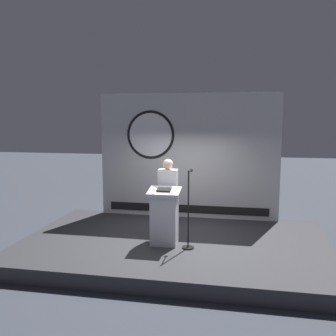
{
  "coord_description": "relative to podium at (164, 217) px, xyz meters",
  "views": [
    {
      "loc": [
        1.24,
        -7.37,
        2.86
      ],
      "look_at": [
        -0.18,
        0.08,
        1.81
      ],
      "focal_mm": 39.23,
      "sensor_mm": 36.0,
      "label": 1
    }
  ],
  "objects": [
    {
      "name": "speaker_person",
      "position": [
        -0.02,
        0.48,
        0.29
      ],
      "size": [
        0.4,
        0.26,
        1.69
      ],
      "color": "black",
      "rests_on": "stage_platform"
    },
    {
      "name": "microphone_stand",
      "position": [
        0.51,
        -0.09,
        -0.02
      ],
      "size": [
        0.24,
        0.56,
        1.55
      ],
      "color": "black",
      "rests_on": "stage_platform"
    },
    {
      "name": "banner_display",
      "position": [
        0.15,
        2.17,
        1.01
      ],
      "size": [
        4.57,
        0.12,
        3.16
      ],
      "color": "silver",
      "rests_on": "stage_platform"
    },
    {
      "name": "podium",
      "position": [
        0.0,
        0.0,
        0.0
      ],
      "size": [
        0.64,
        0.5,
        1.16
      ],
      "color": "silver",
      "rests_on": "stage_platform"
    },
    {
      "name": "ground_plane",
      "position": [
        0.18,
        0.32,
        -0.87
      ],
      "size": [
        40.0,
        40.0,
        0.0
      ],
      "primitive_type": "plane",
      "color": "#383D47"
    },
    {
      "name": "stage_platform",
      "position": [
        0.18,
        0.32,
        -0.72
      ],
      "size": [
        6.4,
        4.0,
        0.3
      ],
      "primitive_type": "cube",
      "color": "#333338",
      "rests_on": "ground"
    }
  ]
}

